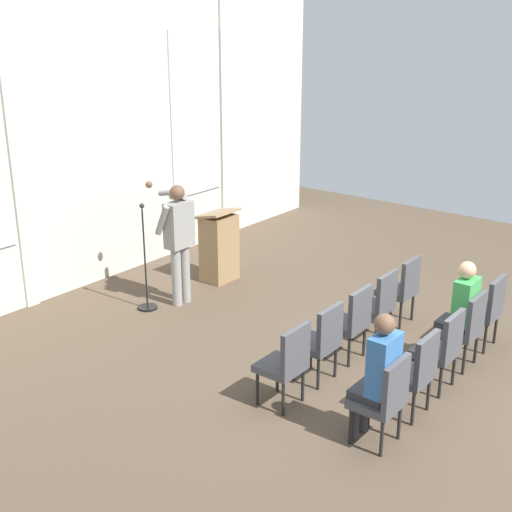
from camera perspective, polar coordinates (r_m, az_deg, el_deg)
The scene contains 17 objects.
ground_plane at distance 8.14m, azimuth 13.14°, elevation -10.14°, with size 14.02×14.02×0.00m, color brown.
rear_partition at distance 10.65m, azimuth -13.22°, elevation 9.37°, with size 10.77×0.14×4.35m.
speaker at distance 9.66m, azimuth -6.51°, elevation 1.69°, with size 0.50×0.69×1.76m.
mic_stand at distance 9.77m, azimuth -9.15°, elevation -2.54°, with size 0.28×0.28×1.55m.
lectern at distance 10.65m, azimuth -3.11°, elevation 0.80°, with size 0.60×0.48×1.16m.
chair_r0_c0 at distance 7.24m, azimuth 2.58°, elevation -8.74°, with size 0.46×0.44×0.94m.
chair_r0_c1 at distance 7.73m, azimuth 5.47°, elevation -6.88°, with size 0.46×0.44×0.94m.
chair_r0_c2 at distance 8.25m, azimuth 7.98°, elevation -5.23°, with size 0.46×0.44×0.94m.
chair_r0_c3 at distance 8.78m, azimuth 10.19°, elevation -3.78°, with size 0.46×0.44×0.94m.
chair_r0_c4 at distance 9.34m, azimuth 12.13°, elevation -2.49°, with size 0.46×0.44×0.94m.
chair_r1_c0 at distance 6.73m, azimuth 10.69°, elevation -11.43°, with size 0.46×0.44×0.94m.
audience_r1_c0 at distance 6.65m, azimuth 10.20°, elevation -9.58°, with size 0.36×0.39×1.37m.
chair_r1_c1 at distance 7.26m, azimuth 13.17°, elevation -9.20°, with size 0.46×0.44×0.94m.
chair_r1_c2 at distance 7.80m, azimuth 15.29°, elevation -7.26°, with size 0.46×0.44×0.94m.
chair_r1_c3 at distance 8.37m, azimuth 17.12°, elevation -5.58°, with size 0.46×0.44×0.94m.
audience_r1_c3 at distance 8.32m, azimuth 16.73°, elevation -4.21°, with size 0.36×0.39×1.32m.
chair_r1_c4 at distance 8.95m, azimuth 18.70°, elevation -4.10°, with size 0.46×0.44×0.94m.
Camera 1 is at (-6.55, -2.81, 3.95)m, focal length 47.81 mm.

